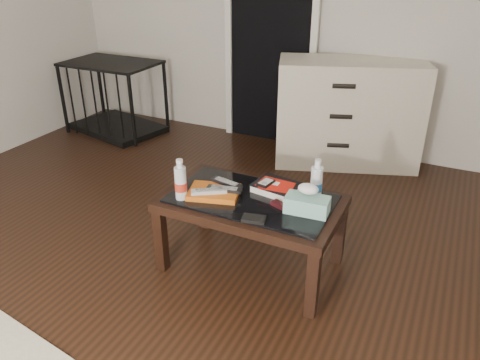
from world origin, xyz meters
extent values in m
plane|color=black|center=(0.00, 0.00, 0.00)|extent=(5.00, 5.00, 0.00)
cube|color=black|center=(-0.40, 2.47, 1.00)|extent=(0.80, 0.05, 2.00)
cube|color=silver|center=(-0.82, 2.44, 1.00)|extent=(0.06, 0.04, 2.04)
cube|color=silver|center=(0.02, 2.44, 1.00)|extent=(0.06, 0.04, 2.04)
cube|color=black|center=(-0.14, 0.22, 0.20)|extent=(0.06, 0.06, 0.40)
cube|color=black|center=(0.78, 0.22, 0.20)|extent=(0.06, 0.06, 0.40)
cube|color=black|center=(-0.14, 0.74, 0.20)|extent=(0.06, 0.06, 0.40)
cube|color=black|center=(0.78, 0.74, 0.20)|extent=(0.06, 0.06, 0.40)
cube|color=black|center=(0.32, 0.48, 0.43)|extent=(1.00, 0.60, 0.05)
cube|color=black|center=(0.32, 0.48, 0.46)|extent=(0.90, 0.50, 0.01)
cube|color=beige|center=(0.43, 2.23, 0.45)|extent=(1.30, 0.87, 0.90)
cylinder|color=black|center=(0.43, 1.97, 0.25)|extent=(0.18, 0.10, 0.04)
cylinder|color=black|center=(0.43, 1.97, 0.50)|extent=(0.18, 0.10, 0.04)
cylinder|color=black|center=(0.43, 1.97, 0.75)|extent=(0.18, 0.10, 0.04)
cube|color=black|center=(-1.90, 1.99, 0.03)|extent=(1.01, 0.79, 0.06)
cube|color=black|center=(-1.90, 1.99, 0.70)|extent=(1.01, 0.79, 0.02)
cube|color=black|center=(-2.33, 1.71, 0.35)|extent=(0.03, 0.03, 0.70)
cube|color=black|center=(-1.47, 1.71, 0.35)|extent=(0.03, 0.03, 0.70)
cube|color=black|center=(-2.33, 2.27, 0.35)|extent=(0.03, 0.03, 0.70)
cube|color=black|center=(-1.47, 2.27, 0.35)|extent=(0.03, 0.03, 0.70)
cube|color=#C25812|center=(0.11, 0.42, 0.48)|extent=(0.33, 0.28, 0.03)
cube|color=#B5B5BA|center=(0.10, 0.38, 0.50)|extent=(0.20, 0.15, 0.02)
cube|color=black|center=(0.16, 0.44, 0.50)|extent=(0.21, 0.09, 0.02)
cube|color=black|center=(0.14, 0.51, 0.50)|extent=(0.21, 0.09, 0.02)
cube|color=black|center=(0.41, 0.61, 0.48)|extent=(0.28, 0.24, 0.05)
cube|color=red|center=(0.40, 0.61, 0.51)|extent=(0.20, 0.15, 0.01)
cube|color=black|center=(0.36, 0.58, 0.52)|extent=(0.08, 0.11, 0.02)
cube|color=black|center=(0.49, 0.45, 0.47)|extent=(0.10, 0.08, 0.02)
cube|color=black|center=(0.43, 0.26, 0.47)|extent=(0.13, 0.09, 0.02)
cylinder|color=silver|center=(-0.04, 0.30, 0.58)|extent=(0.08, 0.08, 0.24)
cylinder|color=white|center=(0.64, 0.63, 0.58)|extent=(0.08, 0.08, 0.24)
cube|color=teal|center=(0.64, 0.46, 0.51)|extent=(0.24, 0.14, 0.09)
camera|label=1|loc=(1.26, -1.63, 1.73)|focal=35.00mm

